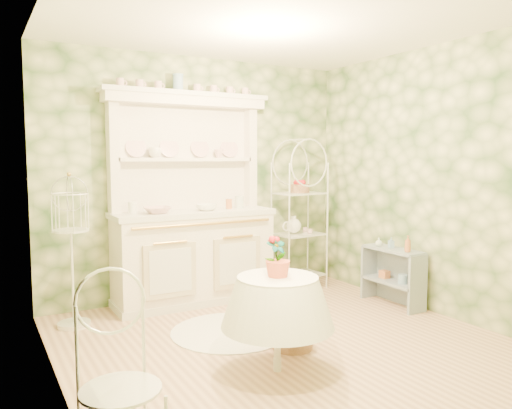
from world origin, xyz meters
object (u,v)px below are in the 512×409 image
cafe_chair (121,398)px  floor_basket (292,334)px  side_shelf (393,276)px  birdcage_stand (72,253)px  round_table (277,320)px  kitchen_dresser (193,198)px  bakers_rack (299,216)px

cafe_chair → floor_basket: 1.96m
side_shelf → birdcage_stand: bearing=157.3°
side_shelf → floor_basket: size_ratio=1.95×
round_table → cafe_chair: 1.48m
kitchen_dresser → side_shelf: bearing=-32.5°
kitchen_dresser → bakers_rack: 1.40m
side_shelf → birdcage_stand: (-3.11, 0.97, 0.39)m
kitchen_dresser → birdcage_stand: 1.38m
cafe_chair → floor_basket: bearing=43.1°
birdcage_stand → floor_basket: bearing=-44.5°
bakers_rack → floor_basket: 2.13m
bakers_rack → floor_basket: bearing=-131.8°
kitchen_dresser → birdcage_stand: kitchen_dresser is taller
kitchen_dresser → birdcage_stand: bearing=-171.9°
round_table → birdcage_stand: size_ratio=0.56×
birdcage_stand → cafe_chair: bearing=-94.3°
bakers_rack → floor_basket: (-1.17, -1.62, -0.75)m
cafe_chair → floor_basket: cafe_chair is taller
side_shelf → round_table: bearing=-163.0°
kitchen_dresser → cafe_chair: size_ratio=2.82×
kitchen_dresser → round_table: bearing=-94.5°
kitchen_dresser → floor_basket: kitchen_dresser is taller
round_table → floor_basket: (0.35, 0.32, -0.27)m
cafe_chair → birdcage_stand: 2.47m
bakers_rack → round_table: (-1.52, -1.93, -0.48)m
bakers_rack → round_table: size_ratio=2.23×
floor_basket → bakers_rack: bearing=54.0°
side_shelf → floor_basket: side_shelf is taller
bakers_rack → birdcage_stand: 2.67m
side_shelf → kitchen_dresser: bearing=142.2°
side_shelf → cafe_chair: (-3.29, -1.48, 0.10)m
kitchen_dresser → floor_basket: (0.19, -1.65, -1.03)m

